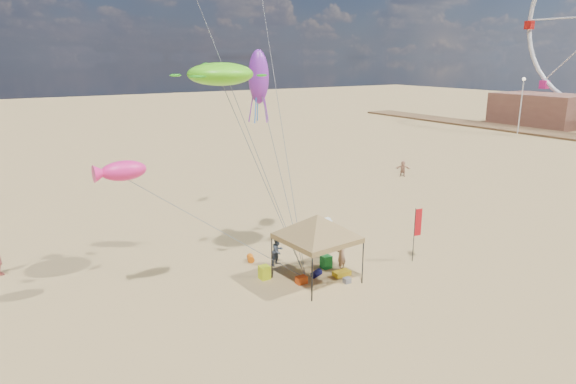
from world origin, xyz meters
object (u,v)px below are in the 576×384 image
object	(u,v)px
feather_flag	(417,226)
person_near_a	(341,254)
person_near_b	(278,251)
person_near_c	(327,232)
cooler_red	(301,280)
cooler_blue	(322,248)
beach_cart	(342,273)
lamp_north	(522,96)
person_far_c	(403,169)
chair_yellow	(264,272)
chair_green	(326,262)
canopy_tent	(317,217)

from	to	relation	value
feather_flag	person_near_a	world-z (taller)	feather_flag
person_near_b	person_near_c	xyz separation A→B (m)	(3.99, 0.88, 0.11)
cooler_red	cooler_blue	size ratio (longest dim) A/B	1.00
beach_cart	lamp_north	bearing A→B (deg)	26.04
feather_flag	person_near_c	world-z (taller)	feather_flag
lamp_north	beach_cart	bearing A→B (deg)	-153.96
beach_cart	person_near_c	bearing A→B (deg)	63.68
cooler_blue	person_far_c	size ratio (longest dim) A/B	0.35
cooler_red	chair_yellow	size ratio (longest dim) A/B	0.77
chair_green	chair_yellow	bearing A→B (deg)	171.09
cooler_red	person_near_c	size ratio (longest dim) A/B	0.30
cooler_red	lamp_north	xyz separation A→B (m)	(55.98, 25.83, 5.33)
person_far_c	lamp_north	world-z (taller)	lamp_north
person_near_a	person_far_c	size ratio (longest dim) A/B	1.19
canopy_tent	person_near_b	size ratio (longest dim) A/B	4.14
person_far_c	feather_flag	bearing A→B (deg)	-93.78
cooler_blue	person_near_a	distance (m)	2.95
cooler_blue	lamp_north	size ratio (longest dim) A/B	0.07
person_near_b	cooler_blue	bearing A→B (deg)	-13.17
person_near_c	person_far_c	world-z (taller)	person_near_c
canopy_tent	person_far_c	bearing A→B (deg)	35.65
cooler_red	person_near_a	world-z (taller)	person_near_a
canopy_tent	person_far_c	distance (m)	25.30
person_near_a	beach_cart	bearing A→B (deg)	34.65
feather_flag	lamp_north	distance (m)	55.89
beach_cart	chair_yellow	bearing A→B (deg)	151.39
beach_cart	cooler_blue	bearing A→B (deg)	70.10
canopy_tent	beach_cart	distance (m)	3.48
person_near_a	person_near_b	world-z (taller)	person_near_a
person_near_a	person_near_c	distance (m)	3.62
chair_green	beach_cart	bearing A→B (deg)	-89.71
person_near_b	lamp_north	xyz separation A→B (m)	(55.77, 23.15, 4.72)
person_near_b	person_far_c	bearing A→B (deg)	10.44
feather_flag	person_far_c	bearing A→B (deg)	47.32
beach_cart	lamp_north	size ratio (longest dim) A/B	0.11
canopy_tent	chair_yellow	world-z (taller)	canopy_tent
chair_green	cooler_red	bearing A→B (deg)	-157.29
canopy_tent	cooler_blue	distance (m)	5.16
feather_flag	person_far_c	world-z (taller)	feather_flag
feather_flag	chair_yellow	distance (m)	8.83
chair_yellow	person_near_b	distance (m)	1.98
cooler_blue	person_far_c	bearing A→B (deg)	32.95
cooler_blue	chair_green	bearing A→B (deg)	-121.12
chair_green	person_near_a	bearing A→B (deg)	-53.36
cooler_blue	person_far_c	distance (m)	21.27
person_near_c	beach_cart	bearing A→B (deg)	39.95
feather_flag	lamp_north	world-z (taller)	lamp_north
cooler_blue	person_near_c	bearing A→B (deg)	36.91
feather_flag	lamp_north	xyz separation A→B (m)	(48.95, 26.75, 3.45)
cooler_red	cooler_blue	bearing A→B (deg)	40.91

